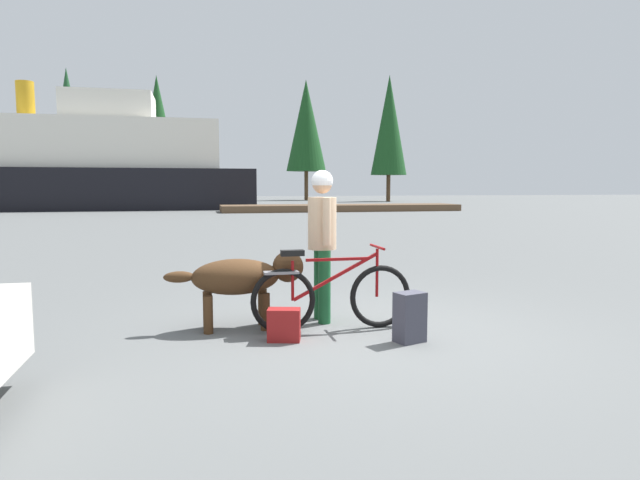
{
  "coord_description": "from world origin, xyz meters",
  "views": [
    {
      "loc": [
        -1.66,
        -5.3,
        1.53
      ],
      "look_at": [
        -0.27,
        0.8,
        0.91
      ],
      "focal_mm": 30.49,
      "sensor_mm": 36.0,
      "label": 1
    }
  ],
  "objects_px": {
    "dog": "(244,277)",
    "backpack": "(410,317)",
    "bicycle": "(331,296)",
    "ferry_boat": "(77,166)",
    "person_cyclist": "(322,231)",
    "handbag_pannier": "(284,325)"
  },
  "relations": [
    {
      "from": "dog",
      "to": "handbag_pannier",
      "type": "height_order",
      "value": "dog"
    },
    {
      "from": "dog",
      "to": "backpack",
      "type": "xyz_separation_m",
      "value": [
        1.54,
        -0.87,
        -0.31
      ]
    },
    {
      "from": "person_cyclist",
      "to": "dog",
      "type": "relative_size",
      "value": 1.15
    },
    {
      "from": "ferry_boat",
      "to": "bicycle",
      "type": "bearing_deg",
      "value": -74.89
    },
    {
      "from": "handbag_pannier",
      "to": "person_cyclist",
      "type": "bearing_deg",
      "value": 51.91
    },
    {
      "from": "backpack",
      "to": "ferry_boat",
      "type": "height_order",
      "value": "ferry_boat"
    },
    {
      "from": "ferry_boat",
      "to": "backpack",
      "type": "bearing_deg",
      "value": -74.14
    },
    {
      "from": "person_cyclist",
      "to": "ferry_boat",
      "type": "bearing_deg",
      "value": 105.28
    },
    {
      "from": "person_cyclist",
      "to": "backpack",
      "type": "bearing_deg",
      "value": -57.21
    },
    {
      "from": "bicycle",
      "to": "ferry_boat",
      "type": "height_order",
      "value": "ferry_boat"
    },
    {
      "from": "ferry_boat",
      "to": "dog",
      "type": "bearing_deg",
      "value": -76.21
    },
    {
      "from": "bicycle",
      "to": "handbag_pannier",
      "type": "xyz_separation_m",
      "value": [
        -0.55,
        -0.29,
        -0.21
      ]
    },
    {
      "from": "person_cyclist",
      "to": "ferry_boat",
      "type": "xyz_separation_m",
      "value": [
        -9.09,
        33.25,
        1.84
      ]
    },
    {
      "from": "handbag_pannier",
      "to": "dog",
      "type": "bearing_deg",
      "value": 120.93
    },
    {
      "from": "bicycle",
      "to": "handbag_pannier",
      "type": "distance_m",
      "value": 0.66
    },
    {
      "from": "handbag_pannier",
      "to": "ferry_boat",
      "type": "xyz_separation_m",
      "value": [
        -8.53,
        33.95,
        2.71
      ]
    },
    {
      "from": "person_cyclist",
      "to": "handbag_pannier",
      "type": "bearing_deg",
      "value": -128.09
    },
    {
      "from": "person_cyclist",
      "to": "backpack",
      "type": "xyz_separation_m",
      "value": [
        0.65,
        -1.01,
        -0.78
      ]
    },
    {
      "from": "dog",
      "to": "ferry_boat",
      "type": "height_order",
      "value": "ferry_boat"
    },
    {
      "from": "handbag_pannier",
      "to": "backpack",
      "type": "bearing_deg",
      "value": -14.26
    },
    {
      "from": "bicycle",
      "to": "backpack",
      "type": "xyz_separation_m",
      "value": [
        0.65,
        -0.59,
        -0.13
      ]
    },
    {
      "from": "dog",
      "to": "handbag_pannier",
      "type": "relative_size",
      "value": 4.56
    }
  ]
}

